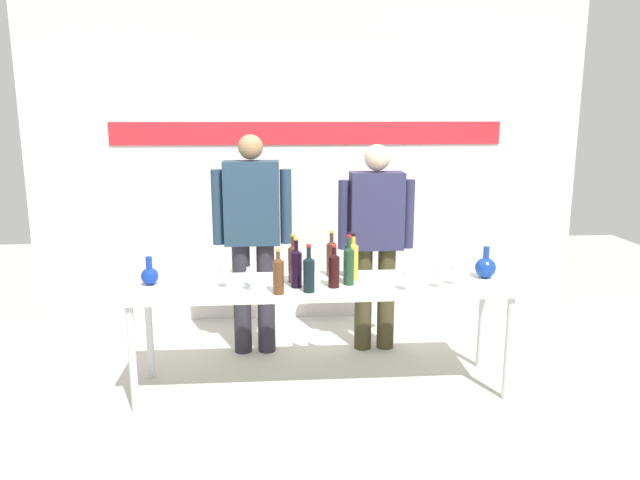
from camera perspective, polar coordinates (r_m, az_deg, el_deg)
The scene contains 22 objects.
ground_plane at distance 4.38m, azimuth 0.15°, elevation -13.79°, with size 10.00×10.00×0.00m, color beige.
back_wall at distance 5.50m, azimuth -1.11°, elevation 7.82°, with size 4.98×0.11×3.00m.
display_table at distance 4.12m, azimuth 0.16°, elevation -4.88°, with size 2.58×0.63×0.77m.
decanter_blue_left at distance 4.20m, azimuth -15.86°, elevation -3.22°, with size 0.12×0.12×0.20m.
decanter_blue_right at distance 4.37m, azimuth 15.42°, elevation -2.48°, with size 0.14×0.14×0.23m.
presenter_left at distance 4.72m, azimuth -6.43°, elevation 0.91°, with size 0.62×0.22×1.74m.
presenter_right at distance 4.79m, azimuth 5.32°, elevation 0.49°, with size 0.61×0.22×1.66m.
wine_bottle_0 at distance 3.97m, azimuth 1.32°, elevation -2.78°, with size 0.07×0.07×0.29m.
wine_bottle_1 at distance 4.16m, azimuth 3.17°, elevation -1.86°, with size 0.07×0.07×0.32m.
wine_bottle_2 at distance 3.84m, azimuth -3.97°, elevation -3.29°, with size 0.07×0.07×0.30m.
wine_bottle_3 at distance 4.04m, azimuth 2.75°, elevation -2.29°, with size 0.07×0.07×0.34m.
wine_bottle_4 at distance 4.25m, azimuth 1.10°, elevation -1.60°, with size 0.07×0.07×0.33m.
wine_bottle_5 at distance 4.27m, azimuth 2.78°, elevation -1.63°, with size 0.07×0.07×0.31m.
wine_bottle_6 at distance 3.97m, azimuth -2.27°, elevation -2.54°, with size 0.07×0.07×0.34m.
wine_bottle_7 at distance 3.87m, azimuth -1.06°, elevation -3.11°, with size 0.07×0.07×0.32m.
wine_bottle_8 at distance 4.09m, azimuth -2.58°, elevation -2.11°, with size 0.07×0.07×0.34m.
wine_glass_left_0 at distance 3.94m, azimuth -6.63°, elevation -3.52°, with size 0.06×0.06×0.13m.
wine_glass_left_1 at distance 4.03m, azimuth -6.54°, elevation -3.15°, with size 0.06×0.06×0.13m.
wine_glass_left_2 at distance 4.03m, azimuth -9.00°, elevation -3.23°, with size 0.07×0.07×0.13m.
wine_glass_right_0 at distance 4.04m, azimuth 11.39°, elevation -3.12°, with size 0.07×0.07×0.14m.
wine_glass_right_1 at distance 4.12m, azimuth 12.73°, elevation -2.84°, with size 0.07×0.07×0.15m.
wine_glass_right_2 at distance 3.95m, azimuth 8.25°, elevation -3.38°, with size 0.07×0.07×0.14m.
Camera 1 is at (-0.31, -3.93, 1.91)m, focal length 33.74 mm.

